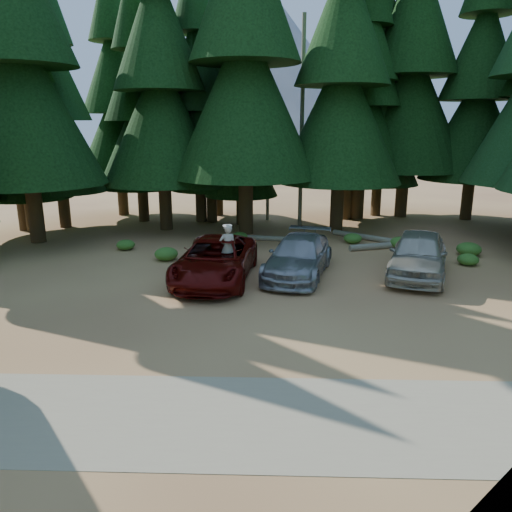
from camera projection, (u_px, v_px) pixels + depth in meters
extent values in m
plane|color=#95613F|center=(298.00, 309.00, 16.76)|extent=(160.00, 160.00, 0.00)
cube|color=tan|center=(314.00, 420.00, 10.48)|extent=(26.00, 3.50, 0.01)
cylinder|color=#686253|center=(302.00, 124.00, 29.20)|extent=(0.24, 0.24, 12.00)
cylinder|color=#686253|center=(268.00, 141.00, 30.97)|extent=(0.20, 0.20, 10.00)
cone|color=gray|center=(278.00, 80.00, 95.26)|extent=(44.00, 44.00, 28.00)
cone|color=gray|center=(239.00, 104.00, 106.19)|extent=(36.00, 36.00, 20.00)
imported|color=#570A07|center=(215.00, 260.00, 19.66)|extent=(3.27, 6.21, 1.67)
imported|color=#9EA0A5|center=(299.00, 256.00, 20.30)|extent=(3.50, 5.83, 1.58)
imported|color=#B5B0A1|center=(418.00, 254.00, 20.16)|extent=(3.79, 5.79, 1.83)
imported|color=beige|center=(228.00, 247.00, 19.52)|extent=(0.79, 0.66, 1.83)
cylinder|color=white|center=(227.00, 226.00, 19.34)|extent=(0.36, 0.36, 0.04)
cylinder|color=#686253|center=(275.00, 239.00, 26.41)|extent=(3.72, 0.94, 0.27)
cylinder|color=#686253|center=(364.00, 237.00, 26.74)|extent=(3.07, 2.55, 0.30)
cylinder|color=#686253|center=(395.00, 245.00, 24.96)|extent=(4.81, 1.88, 0.32)
ellipsoid|color=#2E691F|center=(166.00, 254.00, 22.68)|extent=(1.06, 1.06, 0.58)
ellipsoid|color=#2E691F|center=(240.00, 237.00, 26.44)|extent=(0.85, 0.85, 0.47)
ellipsoid|color=#2E691F|center=(309.00, 252.00, 23.06)|extent=(1.07, 1.07, 0.59)
ellipsoid|color=#2E691F|center=(353.00, 238.00, 25.91)|extent=(0.94, 0.94, 0.52)
ellipsoid|color=#2E691F|center=(401.00, 243.00, 24.87)|extent=(1.04, 1.04, 0.57)
ellipsoid|color=#2E691F|center=(469.00, 249.00, 23.48)|extent=(1.13, 1.13, 0.62)
ellipsoid|color=#2E691F|center=(126.00, 245.00, 24.58)|extent=(0.90, 0.90, 0.49)
ellipsoid|color=#2E691F|center=(468.00, 259.00, 21.90)|extent=(0.91, 0.91, 0.50)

